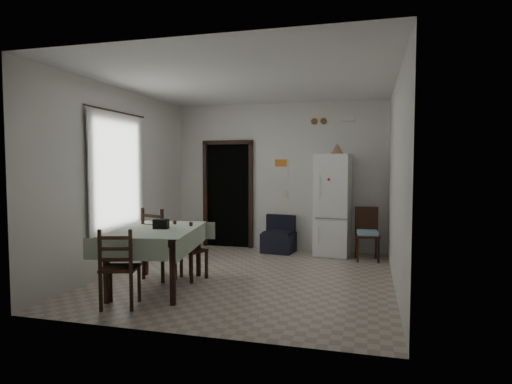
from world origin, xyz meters
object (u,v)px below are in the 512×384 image
at_px(dining_chair_near_head, 120,267).
at_px(dining_chair_far_left, 162,243).
at_px(fridge, 333,205).
at_px(corner_chair, 367,234).
at_px(dining_chair_far_right, 191,250).
at_px(dining_table, 157,258).
at_px(navy_seat, 279,234).

bearing_deg(dining_chair_near_head, dining_chair_far_left, -100.74).
bearing_deg(fridge, corner_chair, -18.88).
relative_size(fridge, dining_chair_far_left, 1.78).
relative_size(dining_chair_far_left, dining_chair_far_right, 1.21).
xyz_separation_m(dining_table, dining_chair_far_right, (0.26, 0.54, 0.03)).
xyz_separation_m(navy_seat, corner_chair, (1.65, -0.31, 0.11)).
height_order(corner_chair, dining_chair_near_head, dining_chair_near_head).
distance_m(dining_chair_far_right, dining_chair_near_head, 1.38).
height_order(navy_seat, corner_chair, corner_chair).
bearing_deg(dining_chair_near_head, dining_table, -110.11).
bearing_deg(fridge, dining_chair_far_right, -122.55).
bearing_deg(dining_chair_far_right, fridge, -109.84).
bearing_deg(dining_chair_near_head, corner_chair, -146.41).
height_order(navy_seat, dining_chair_far_left, dining_chair_far_left).
relative_size(navy_seat, dining_table, 0.45).
relative_size(dining_table, dining_chair_far_right, 1.80).
bearing_deg(corner_chair, dining_table, -144.47).
bearing_deg(dining_chair_far_right, dining_chair_far_left, 27.41).
relative_size(fridge, corner_chair, 2.02).
bearing_deg(dining_chair_far_right, corner_chair, -122.23).
bearing_deg(dining_chair_near_head, fridge, -137.15).
xyz_separation_m(dining_chair_far_left, dining_chair_far_right, (0.43, 0.06, -0.09)).
distance_m(corner_chair, dining_chair_far_right, 3.16).
height_order(navy_seat, dining_table, dining_table).
relative_size(corner_chair, dining_chair_far_left, 0.88).
bearing_deg(fridge, navy_seat, -172.81).
bearing_deg(corner_chair, dining_chair_far_right, -148.59).
bearing_deg(navy_seat, fridge, 7.76).
distance_m(fridge, dining_chair_far_right, 2.97).
distance_m(navy_seat, dining_chair_far_right, 2.40).
xyz_separation_m(fridge, dining_chair_near_head, (-2.19, -3.59, -0.46)).
relative_size(navy_seat, dining_chair_far_right, 0.80).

